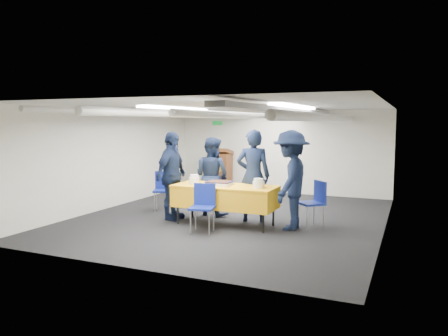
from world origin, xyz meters
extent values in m
plane|color=black|center=(0.00, 0.00, 0.00)|extent=(7.00, 7.00, 0.00)
cube|color=silver|center=(0.00, 3.49, 1.15)|extent=(6.00, 0.02, 2.30)
cube|color=silver|center=(-2.99, 0.00, 1.15)|extent=(0.02, 7.00, 2.30)
cube|color=silver|center=(2.99, 0.00, 1.15)|extent=(0.02, 7.00, 2.30)
cube|color=silver|center=(0.00, 0.00, 2.29)|extent=(6.00, 7.00, 0.02)
cylinder|color=silver|center=(-2.00, 0.00, 2.18)|extent=(0.10, 6.90, 0.10)
cylinder|color=silver|center=(-0.90, 0.00, 2.14)|extent=(0.14, 6.90, 0.14)
cylinder|color=silver|center=(0.60, 0.00, 2.10)|extent=(0.10, 6.90, 0.10)
cylinder|color=silver|center=(1.90, 0.00, 2.06)|extent=(0.14, 6.90, 0.14)
cube|color=gray|center=(1.20, 0.00, 2.20)|extent=(0.28, 6.90, 0.08)
cube|color=white|center=(-1.30, 0.00, 2.27)|extent=(0.25, 2.60, 0.04)
cube|color=white|center=(1.30, 0.00, 2.27)|extent=(0.25, 2.60, 0.04)
cube|color=#0C591E|center=(-1.90, 3.47, 1.95)|extent=(0.30, 0.04, 0.12)
cylinder|color=black|center=(-0.73, -0.98, 0.18)|extent=(0.04, 0.04, 0.36)
cylinder|color=black|center=(1.01, -0.98, 0.18)|extent=(0.04, 0.04, 0.36)
cylinder|color=black|center=(-0.73, -0.37, 0.18)|extent=(0.04, 0.04, 0.36)
cylinder|color=black|center=(1.01, -0.37, 0.18)|extent=(0.04, 0.04, 0.36)
cube|color=yellow|center=(0.14, -0.67, 0.54)|extent=(1.97, 0.83, 0.39)
cube|color=yellow|center=(0.14, -0.67, 0.76)|extent=(1.99, 0.85, 0.03)
cube|color=white|center=(0.04, -0.72, 0.80)|extent=(0.47, 0.38, 0.06)
cube|color=black|center=(0.04, -0.72, 0.84)|extent=(0.45, 0.36, 0.02)
sphere|color=#101E96|center=(-0.17, -0.89, 0.84)|extent=(0.04, 0.04, 0.04)
sphere|color=#101E96|center=(-0.17, -0.55, 0.84)|extent=(0.04, 0.04, 0.04)
sphere|color=#101E96|center=(-0.07, -0.89, 0.84)|extent=(0.04, 0.04, 0.04)
sphere|color=#101E96|center=(-0.07, -0.55, 0.84)|extent=(0.04, 0.04, 0.04)
sphere|color=#101E96|center=(0.04, -0.89, 0.84)|extent=(0.04, 0.04, 0.04)
sphere|color=#101E96|center=(0.04, -0.55, 0.84)|extent=(0.04, 0.04, 0.04)
sphere|color=#101E96|center=(0.14, -0.89, 0.84)|extent=(0.04, 0.04, 0.04)
sphere|color=#101E96|center=(0.14, -0.55, 0.84)|extent=(0.04, 0.04, 0.04)
sphere|color=#101E96|center=(0.25, -0.89, 0.84)|extent=(0.04, 0.04, 0.04)
sphere|color=#101E96|center=(0.25, -0.55, 0.84)|extent=(0.04, 0.04, 0.04)
sphere|color=#101E96|center=(-0.19, -0.80, 0.84)|extent=(0.04, 0.04, 0.04)
sphere|color=#101E96|center=(0.27, -0.80, 0.84)|extent=(0.04, 0.04, 0.04)
sphere|color=#101E96|center=(-0.19, -0.72, 0.84)|extent=(0.04, 0.04, 0.04)
sphere|color=#101E96|center=(0.27, -0.72, 0.84)|extent=(0.04, 0.04, 0.04)
sphere|color=#101E96|center=(-0.19, -0.63, 0.84)|extent=(0.04, 0.04, 0.04)
sphere|color=#101E96|center=(0.27, -0.63, 0.84)|extent=(0.04, 0.04, 0.04)
cylinder|color=white|center=(-0.50, -0.72, 0.84)|extent=(0.20, 0.20, 0.13)
cylinder|color=white|center=(-0.50, -0.72, 0.93)|extent=(0.17, 0.17, 0.05)
cylinder|color=white|center=(0.83, -0.72, 0.83)|extent=(0.21, 0.21, 0.13)
cylinder|color=white|center=(0.83, -0.72, 0.92)|extent=(0.18, 0.18, 0.05)
cube|color=brown|center=(-1.60, 3.05, 0.55)|extent=(0.55, 0.45, 1.10)
cube|color=brown|center=(-1.60, 3.02, 1.15)|extent=(0.62, 0.53, 0.21)
cylinder|color=gold|center=(-1.60, 2.81, 0.70)|extent=(0.28, 0.02, 0.28)
cylinder|color=gray|center=(-0.13, -1.59, 0.21)|extent=(0.02, 0.02, 0.43)
cylinder|color=gray|center=(0.20, -1.52, 0.21)|extent=(0.02, 0.02, 0.43)
cylinder|color=gray|center=(-0.20, -1.26, 0.21)|extent=(0.02, 0.02, 0.43)
cylinder|color=gray|center=(0.13, -1.19, 0.21)|extent=(0.02, 0.02, 0.43)
cube|color=navy|center=(0.00, -1.39, 0.45)|extent=(0.50, 0.50, 0.04)
cube|color=navy|center=(-0.04, -1.20, 0.67)|extent=(0.40, 0.12, 0.40)
cylinder|color=gray|center=(1.45, -0.16, 0.21)|extent=(0.02, 0.02, 0.43)
cylinder|color=gray|center=(1.68, -0.41, 0.21)|extent=(0.02, 0.02, 0.43)
cylinder|color=gray|center=(1.70, 0.07, 0.21)|extent=(0.02, 0.02, 0.43)
cylinder|color=gray|center=(1.93, -0.18, 0.21)|extent=(0.02, 0.02, 0.43)
cube|color=navy|center=(1.69, -0.17, 0.45)|extent=(0.59, 0.59, 0.04)
cube|color=navy|center=(1.83, -0.04, 0.67)|extent=(0.30, 0.32, 0.40)
cylinder|color=gray|center=(-1.76, -0.19, 0.21)|extent=(0.02, 0.02, 0.43)
cylinder|color=gray|center=(-1.45, -0.05, 0.21)|extent=(0.02, 0.02, 0.43)
cylinder|color=gray|center=(-1.90, 0.11, 0.21)|extent=(0.02, 0.02, 0.43)
cylinder|color=gray|center=(-1.59, 0.26, 0.21)|extent=(0.02, 0.02, 0.43)
cube|color=navy|center=(-1.68, 0.03, 0.45)|extent=(0.56, 0.56, 0.04)
cube|color=navy|center=(-1.76, 0.20, 0.67)|extent=(0.38, 0.20, 0.40)
imported|color=black|center=(0.53, -0.17, 0.92)|extent=(0.76, 0.60, 1.84)
imported|color=black|center=(-0.48, 0.05, 0.83)|extent=(0.93, 0.79, 1.67)
imported|color=black|center=(-1.05, -0.66, 0.90)|extent=(0.46, 1.06, 1.79)
imported|color=black|center=(1.37, -0.49, 0.92)|extent=(0.70, 1.19, 1.84)
camera|label=1|loc=(3.42, -8.27, 1.98)|focal=35.00mm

